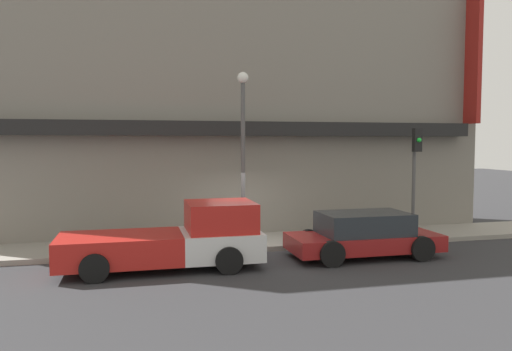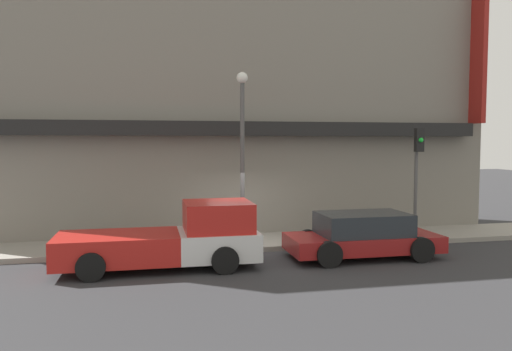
# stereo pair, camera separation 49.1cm
# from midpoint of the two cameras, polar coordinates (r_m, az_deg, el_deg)

# --- Properties ---
(ground_plane) EXTENTS (80.00, 80.00, 0.00)m
(ground_plane) POSITION_cam_midpoint_polar(r_m,az_deg,el_deg) (15.83, 0.24, -8.82)
(ground_plane) COLOR #2D2D30
(sidewalk) EXTENTS (36.00, 2.47, 0.16)m
(sidewalk) POSITION_cam_midpoint_polar(r_m,az_deg,el_deg) (16.99, -0.66, -7.66)
(sidewalk) COLOR gray
(sidewalk) RESTS_ON ground
(building) EXTENTS (19.80, 3.80, 11.58)m
(building) POSITION_cam_midpoint_polar(r_m,az_deg,el_deg) (19.45, -2.26, 10.67)
(building) COLOR gray
(building) RESTS_ON ground
(pickup_truck) EXTENTS (5.45, 2.18, 1.80)m
(pickup_truck) POSITION_cam_midpoint_polar(r_m,az_deg,el_deg) (14.03, -8.44, -7.21)
(pickup_truck) COLOR silver
(pickup_truck) RESTS_ON ground
(parked_car) EXTENTS (4.54, 2.08, 1.35)m
(parked_car) POSITION_cam_midpoint_polar(r_m,az_deg,el_deg) (15.46, 13.01, -6.69)
(parked_car) COLOR maroon
(parked_car) RESTS_ON ground
(fire_hydrant) EXTENTS (0.20, 0.20, 0.62)m
(fire_hydrant) POSITION_cam_midpoint_polar(r_m,az_deg,el_deg) (16.09, -7.37, -6.93)
(fire_hydrant) COLOR yellow
(fire_hydrant) RESTS_ON sidewalk
(street_lamp) EXTENTS (0.36, 0.36, 5.50)m
(street_lamp) POSITION_cam_midpoint_polar(r_m,az_deg,el_deg) (15.79, -0.68, 4.32)
(street_lamp) COLOR #4C4C4C
(street_lamp) RESTS_ON sidewalk
(traffic_light) EXTENTS (0.28, 0.42, 3.78)m
(traffic_light) POSITION_cam_midpoint_polar(r_m,az_deg,el_deg) (17.98, 18.72, 1.36)
(traffic_light) COLOR #4C4C4C
(traffic_light) RESTS_ON sidewalk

